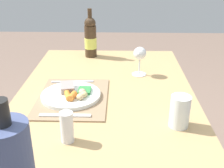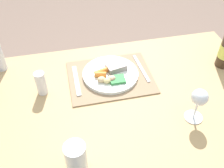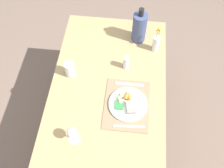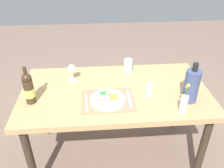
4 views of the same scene
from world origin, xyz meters
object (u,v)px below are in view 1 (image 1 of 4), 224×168
Objects in this scene: dinner_plate at (72,94)px; salt_shaker at (67,127)px; fork at (73,82)px; wine_bottle at (90,38)px; wine_glass at (140,55)px; knife at (65,115)px; water_tumbler at (180,113)px; dining_table at (104,121)px.

salt_shaker is (0.32, 0.04, 0.04)m from dinner_plate.
fork is (-0.16, -0.02, -0.01)m from dinner_plate.
wine_bottle is at bearing 168.71° from fork.
wine_glass reaches higher than salt_shaker.
knife is 0.17m from salt_shaker.
salt_shaker is (0.15, 0.04, 0.05)m from knife.
water_tumbler is (0.05, 0.43, 0.05)m from knife.
dinner_plate is at bearing -48.69° from wine_glass.
wine_bottle reaches higher than wine_glass.
water_tumbler is at bearing 83.67° from knife.
knife is 1.67× the size of water_tumbler.
wine_glass is at bearing 131.31° from dinner_plate.
wine_glass is (-0.12, 0.34, 0.10)m from fork.
dining_table is 7.30× the size of knife.
water_tumbler is (0.49, 0.12, -0.06)m from wine_glass.
dinner_plate reaches higher than knife.
salt_shaker is 0.91× the size of water_tumbler.
wine_bottle is at bearing 176.70° from dinner_plate.
salt_shaker is at bearing -23.99° from dining_table.
knife reaches higher than dining_table.
fork is 0.71× the size of wine_bottle.
wine_bottle is at bearing -169.63° from dining_table.
fork is 1.85× the size of salt_shaker.
salt_shaker is 0.41m from water_tumbler.
fork is 0.59m from water_tumbler.
salt_shaker is 0.74× the size of wine_glass.
dinner_plate is at bearing -115.96° from water_tumbler.
fork is 0.43m from wine_bottle.
wine_glass is at bearing 44.50° from wine_bottle.
wine_glass reaches higher than fork.
dining_table is 0.67m from wine_bottle.
salt_shaker is at bearing 3.12° from fork.
dining_table is 5.68× the size of dinner_plate.
water_tumbler is at bearing 64.04° from dinner_plate.
wine_glass is (-0.59, 0.28, 0.05)m from salt_shaker.
wine_glass is (-0.28, 0.32, 0.09)m from dinner_plate.
fork is at bearing -7.48° from wine_bottle.
fork is 1.36× the size of wine_glass.
dinner_plate is 0.43m from wine_glass.
dinner_plate is 0.58m from wine_bottle.
dining_table is 12.18× the size of water_tumbler.
knife is at bearing -0.17° from fork.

